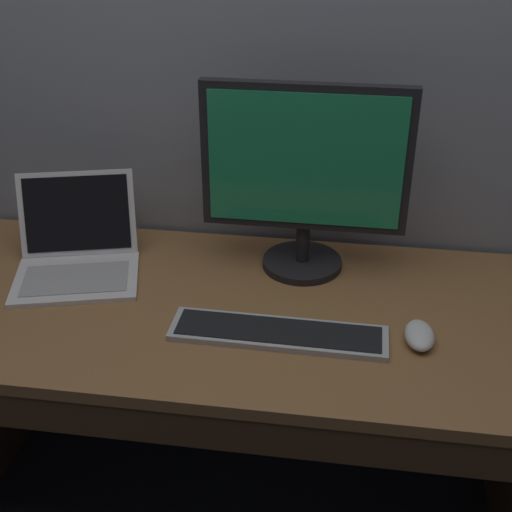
{
  "coord_description": "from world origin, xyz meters",
  "views": [
    {
      "loc": [
        0.26,
        -1.34,
        1.63
      ],
      "look_at": [
        0.06,
        0.0,
        0.86
      ],
      "focal_mm": 48.0,
      "sensor_mm": 36.0,
      "label": 1
    }
  ],
  "objects": [
    {
      "name": "ground_plane",
      "position": [
        0.0,
        0.0,
        0.0
      ],
      "size": [
        14.0,
        14.0,
        0.0
      ],
      "primitive_type": "plane",
      "color": "#2D333D"
    },
    {
      "name": "desk",
      "position": [
        0.0,
        -0.02,
        0.53
      ],
      "size": [
        1.53,
        0.7,
        0.72
      ],
      "color": "olive",
      "rests_on": "ground"
    },
    {
      "name": "computer_mouse",
      "position": [
        0.44,
        -0.08,
        0.74
      ],
      "size": [
        0.07,
        0.11,
        0.04
      ],
      "primitive_type": "ellipsoid",
      "rotation": [
        0.0,
        0.0,
        0.04
      ],
      "color": "white",
      "rests_on": "desk"
    },
    {
      "name": "wired_keyboard",
      "position": [
        0.13,
        -0.11,
        0.73
      ],
      "size": [
        0.49,
        0.12,
        0.02
      ],
      "color": "#BCBCC1",
      "rests_on": "desk"
    },
    {
      "name": "external_monitor",
      "position": [
        0.15,
        0.2,
        0.99
      ],
      "size": [
        0.5,
        0.21,
        0.49
      ],
      "color": "black",
      "rests_on": "desk"
    },
    {
      "name": "laptop_white",
      "position": [
        -0.42,
        0.1,
        0.77
      ],
      "size": [
        0.37,
        0.37,
        0.22
      ],
      "color": "white",
      "rests_on": "desk"
    }
  ]
}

